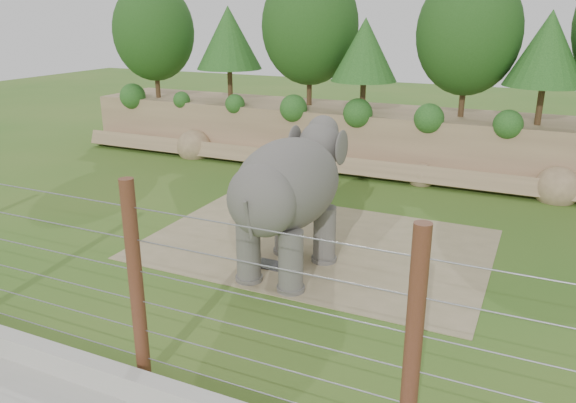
% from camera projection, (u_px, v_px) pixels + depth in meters
% --- Properties ---
extents(ground, '(90.00, 90.00, 0.00)m').
position_uv_depth(ground, '(256.00, 282.00, 14.59)').
color(ground, '#346A1F').
rests_on(ground, ground).
extents(back_embankment, '(30.00, 5.52, 8.77)m').
position_uv_depth(back_embankment, '(405.00, 79.00, 23.99)').
color(back_embankment, '#896E50').
rests_on(back_embankment, ground).
extents(dirt_patch, '(10.00, 7.00, 0.02)m').
position_uv_depth(dirt_patch, '(317.00, 244.00, 16.97)').
color(dirt_patch, '#8E815B').
rests_on(dirt_patch, ground).
extents(drain_grate, '(1.00, 0.60, 0.03)m').
position_uv_depth(drain_grate, '(270.00, 265.00, 15.51)').
color(drain_grate, '#262628').
rests_on(drain_grate, dirt_patch).
extents(elephant, '(2.26, 4.79, 3.80)m').
position_uv_depth(elephant, '(288.00, 204.00, 14.64)').
color(elephant, '#58544F').
rests_on(elephant, ground).
extents(stone_ball, '(0.60, 0.60, 0.60)m').
position_uv_depth(stone_ball, '(251.00, 256.00, 15.35)').
color(stone_ball, gray).
rests_on(stone_ball, dirt_patch).
extents(retaining_wall, '(26.00, 0.35, 0.50)m').
position_uv_depth(retaining_wall, '(127.00, 383.00, 10.22)').
color(retaining_wall, beige).
rests_on(retaining_wall, ground).
extents(barrier_fence, '(20.26, 0.26, 4.00)m').
position_uv_depth(barrier_fence, '(136.00, 285.00, 10.09)').
color(barrier_fence, '#582F17').
rests_on(barrier_fence, ground).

